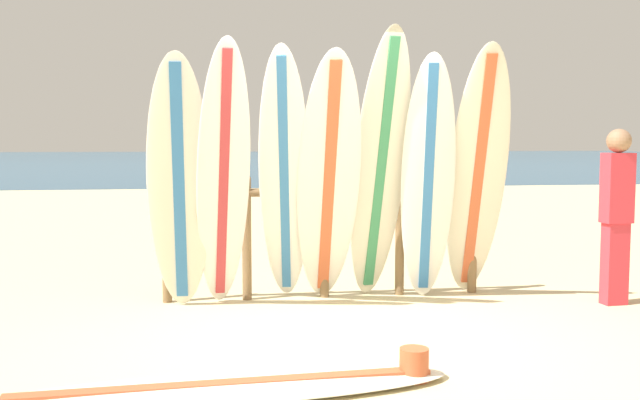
{
  "coord_description": "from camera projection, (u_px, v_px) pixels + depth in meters",
  "views": [
    {
      "loc": [
        -1.04,
        -5.12,
        1.54
      ],
      "look_at": [
        0.01,
        1.97,
        0.94
      ],
      "focal_mm": 39.7,
      "sensor_mm": 36.0,
      "label": 1
    }
  ],
  "objects": [
    {
      "name": "ground_plane",
      "position": [
        357.0,
        345.0,
        5.33
      ],
      "size": [
        120.0,
        120.0,
        0.0
      ],
      "primitive_type": "plane",
      "color": "beige"
    },
    {
      "name": "surfboard_lying_on_sand",
      "position": [
        226.0,
        388.0,
        4.31
      ],
      "size": [
        2.84,
        0.75,
        0.08
      ],
      "color": "white",
      "rests_on": "ground"
    },
    {
      "name": "ocean_water",
      "position": [
        227.0,
        158.0,
        62.51
      ],
      "size": [
        120.0,
        80.0,
        0.01
      ],
      "primitive_type": "cube",
      "color": "#1E5984",
      "rests_on": "ground"
    },
    {
      "name": "surfboard_leaning_far_left",
      "position": [
        179.0,
        184.0,
        6.33
      ],
      "size": [
        0.58,
        0.57,
        2.31
      ],
      "color": "silver",
      "rests_on": "ground"
    },
    {
      "name": "small_boat_offshore",
      "position": [
        449.0,
        165.0,
        37.97
      ],
      "size": [
        2.39,
        2.52,
        0.71
      ],
      "color": "silver",
      "rests_on": "ocean_water"
    },
    {
      "name": "sand_bucket",
      "position": [
        414.0,
        364.0,
        4.54
      ],
      "size": [
        0.19,
        0.19,
        0.21
      ],
      "primitive_type": "cylinder",
      "color": "#CC5933",
      "rests_on": "ground"
    },
    {
      "name": "surfboard_leaning_far_right",
      "position": [
        477.0,
        174.0,
        6.79
      ],
      "size": [
        0.65,
        0.96,
        2.43
      ],
      "color": "silver",
      "rests_on": "ground"
    },
    {
      "name": "surfboard_leaning_center_left",
      "position": [
        284.0,
        180.0,
        6.48
      ],
      "size": [
        0.62,
        1.17,
        2.37
      ],
      "color": "white",
      "rests_on": "ground"
    },
    {
      "name": "surfboard_leaning_left",
      "position": [
        223.0,
        178.0,
        6.3
      ],
      "size": [
        0.57,
        0.94,
        2.42
      ],
      "color": "white",
      "rests_on": "ground"
    },
    {
      "name": "surfboard_leaning_center_right",
      "position": [
        380.0,
        167.0,
        6.69
      ],
      "size": [
        0.63,
        0.85,
        2.58
      ],
      "color": "silver",
      "rests_on": "ground"
    },
    {
      "name": "beachgoer_standing",
      "position": [
        617.0,
        208.0,
        6.6
      ],
      "size": [
        0.28,
        0.22,
        1.65
      ],
      "color": "#D8333F",
      "rests_on": "ground"
    },
    {
      "name": "surfboard_leaning_center",
      "position": [
        329.0,
        181.0,
        6.48
      ],
      "size": [
        0.6,
        1.02,
        2.34
      ],
      "color": "white",
      "rests_on": "ground"
    },
    {
      "name": "surfboard_leaning_right",
      "position": [
        428.0,
        180.0,
        6.68
      ],
      "size": [
        0.59,
        0.66,
        2.34
      ],
      "color": "white",
      "rests_on": "ground"
    },
    {
      "name": "surfboard_rack",
      "position": [
        324.0,
        224.0,
        6.92
      ],
      "size": [
        3.14,
        0.09,
        1.19
      ],
      "color": "olive",
      "rests_on": "ground"
    }
  ]
}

